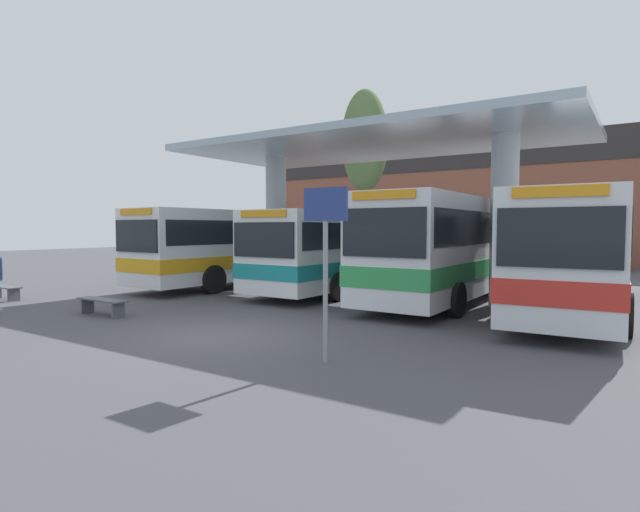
% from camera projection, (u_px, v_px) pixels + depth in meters
% --- Properties ---
extents(ground_plane, '(100.00, 100.00, 0.00)m').
position_uv_depth(ground_plane, '(216.00, 335.00, 11.39)').
color(ground_plane, '#4C4C51').
extents(townhouse_backdrop, '(40.00, 0.58, 8.69)m').
position_uv_depth(townhouse_backdrop, '(504.00, 190.00, 33.95)').
color(townhouse_backdrop, brown).
rests_on(townhouse_backdrop, ground_plane).
extents(station_canopy, '(13.95, 6.98, 5.57)m').
position_uv_depth(station_canopy, '(375.00, 162.00, 17.76)').
color(station_canopy, silver).
rests_on(station_canopy, ground_plane).
extents(transit_bus_left_bay, '(3.18, 12.44, 3.15)m').
position_uv_depth(transit_bus_left_bay, '(258.00, 243.00, 22.25)').
color(transit_bus_left_bay, white).
rests_on(transit_bus_left_bay, ground_plane).
extents(transit_bus_center_bay, '(3.04, 11.80, 3.02)m').
position_uv_depth(transit_bus_center_bay, '(358.00, 247.00, 20.17)').
color(transit_bus_center_bay, white).
rests_on(transit_bus_center_bay, ground_plane).
extents(transit_bus_right_bay, '(2.77, 10.63, 3.40)m').
position_uv_depth(transit_bus_right_bay, '(452.00, 244.00, 16.89)').
color(transit_bus_right_bay, silver).
rests_on(transit_bus_right_bay, ground_plane).
extents(transit_bus_far_right_bay, '(3.08, 12.04, 3.28)m').
position_uv_depth(transit_bus_far_right_bay, '(577.00, 249.00, 14.78)').
color(transit_bus_far_right_bay, silver).
rests_on(transit_bus_far_right_bay, ground_plane).
extents(waiting_bench_near_pillar, '(1.59, 0.44, 0.46)m').
position_uv_depth(waiting_bench_near_pillar, '(4.00, 290.00, 16.95)').
color(waiting_bench_near_pillar, '#4C5156').
rests_on(waiting_bench_near_pillar, ground_plane).
extents(waiting_bench_far_platform, '(1.80, 0.44, 0.46)m').
position_uv_depth(waiting_bench_far_platform, '(102.00, 303.00, 13.90)').
color(waiting_bench_far_platform, '#4C5156').
rests_on(waiting_bench_far_platform, ground_plane).
extents(info_sign_platform, '(0.90, 0.09, 3.16)m').
position_uv_depth(info_sign_platform, '(325.00, 239.00, 8.96)').
color(info_sign_platform, gray).
rests_on(info_sign_platform, ground_plane).
extents(poplar_tree_behind_left, '(2.62, 2.62, 10.28)m').
position_uv_depth(poplar_tree_behind_left, '(365.00, 142.00, 28.22)').
color(poplar_tree_behind_left, brown).
rests_on(poplar_tree_behind_left, ground_plane).
extents(parked_car_street, '(4.34, 2.18, 2.00)m').
position_uv_depth(parked_car_street, '(580.00, 253.00, 29.36)').
color(parked_car_street, black).
rests_on(parked_car_street, ground_plane).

